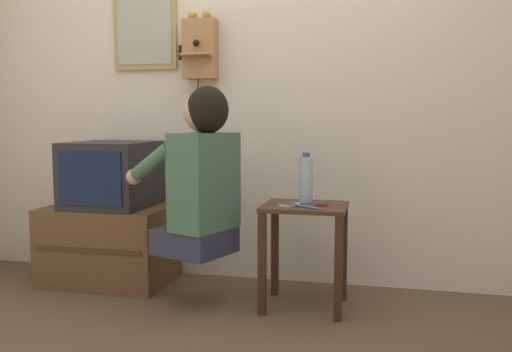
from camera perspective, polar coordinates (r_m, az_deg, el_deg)
name	(u,v)px	position (r m, az deg, el deg)	size (l,w,h in m)	color
wall_back	(269,79)	(3.43, 1.33, 10.22)	(6.80, 0.05, 2.55)	silver
side_table	(305,231)	(2.95, 5.15, -5.83)	(0.45, 0.39, 0.57)	#422819
person	(200,174)	(2.90, -5.87, 0.16)	(0.61, 0.52, 0.90)	#2D3347
tv_stand	(109,244)	(3.55, -15.17, -6.93)	(0.76, 0.53, 0.48)	brown
television	(112,174)	(3.47, -14.92, 0.17)	(0.48, 0.52, 0.40)	#232326
wall_phone_antique	(200,48)	(3.48, -5.91, 13.27)	(0.25, 0.18, 0.79)	#AD7A47
framed_picture	(145,31)	(3.68, -11.61, 14.69)	(0.43, 0.03, 0.49)	tan
cell_phone_held	(289,204)	(2.89, 3.51, -3.00)	(0.09, 0.14, 0.01)	silver
cell_phone_spare	(322,204)	(2.93, 6.96, -2.90)	(0.07, 0.13, 0.01)	maroon
water_bottle	(306,179)	(2.99, 5.30, -0.31)	(0.08, 0.08, 0.27)	#ADC6DB
toothbrush	(306,206)	(2.82, 5.34, -3.21)	(0.15, 0.10, 0.02)	#338CD8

